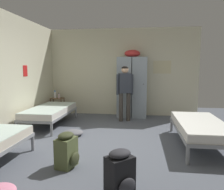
{
  "coord_description": "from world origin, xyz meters",
  "views": [
    {
      "loc": [
        0.6,
        -4.3,
        1.53
      ],
      "look_at": [
        0.0,
        0.27,
        0.95
      ],
      "focal_mm": 34.83,
      "sensor_mm": 36.0,
      "label": 1
    }
  ],
  "objects_px": {
    "clothes_pile_grey": "(73,133)",
    "backpack_olive": "(67,151)",
    "shelf_unit": "(57,105)",
    "lotion_bottle": "(59,96)",
    "locker_bank": "(132,86)",
    "water_bottle": "(55,95)",
    "backpack_black": "(120,173)",
    "bed_left_rear": "(50,111)",
    "person_traveler": "(125,88)",
    "bed_right": "(200,127)"
  },
  "relations": [
    {
      "from": "locker_bank",
      "to": "clothes_pile_grey",
      "type": "bearing_deg",
      "value": -120.77
    },
    {
      "from": "person_traveler",
      "to": "clothes_pile_grey",
      "type": "relative_size",
      "value": 3.38
    },
    {
      "from": "locker_bank",
      "to": "shelf_unit",
      "type": "distance_m",
      "value": 2.46
    },
    {
      "from": "bed_left_rear",
      "to": "shelf_unit",
      "type": "bearing_deg",
      "value": 102.26
    },
    {
      "from": "clothes_pile_grey",
      "to": "lotion_bottle",
      "type": "bearing_deg",
      "value": 118.97
    },
    {
      "from": "bed_left_rear",
      "to": "locker_bank",
      "type": "bearing_deg",
      "value": 31.23
    },
    {
      "from": "shelf_unit",
      "to": "lotion_bottle",
      "type": "distance_m",
      "value": 0.31
    },
    {
      "from": "shelf_unit",
      "to": "bed_left_rear",
      "type": "xyz_separation_m",
      "value": [
        0.25,
        -1.15,
        0.04
      ]
    },
    {
      "from": "person_traveler",
      "to": "backpack_black",
      "type": "height_order",
      "value": "person_traveler"
    },
    {
      "from": "bed_right",
      "to": "person_traveler",
      "type": "distance_m",
      "value": 2.49
    },
    {
      "from": "shelf_unit",
      "to": "clothes_pile_grey",
      "type": "height_order",
      "value": "shelf_unit"
    },
    {
      "from": "shelf_unit",
      "to": "water_bottle",
      "type": "bearing_deg",
      "value": 165.96
    },
    {
      "from": "bed_left_rear",
      "to": "water_bottle",
      "type": "bearing_deg",
      "value": 105.75
    },
    {
      "from": "backpack_olive",
      "to": "person_traveler",
      "type": "bearing_deg",
      "value": 77.64
    },
    {
      "from": "bed_left_rear",
      "to": "clothes_pile_grey",
      "type": "bearing_deg",
      "value": -42.38
    },
    {
      "from": "shelf_unit",
      "to": "backpack_black",
      "type": "xyz_separation_m",
      "value": [
        2.4,
        -4.09,
        -0.09
      ]
    },
    {
      "from": "lotion_bottle",
      "to": "backpack_olive",
      "type": "distance_m",
      "value": 3.77
    },
    {
      "from": "backpack_black",
      "to": "clothes_pile_grey",
      "type": "distance_m",
      "value": 2.5
    },
    {
      "from": "person_traveler",
      "to": "bed_left_rear",
      "type": "bearing_deg",
      "value": -160.0
    },
    {
      "from": "bed_left_rear",
      "to": "person_traveler",
      "type": "xyz_separation_m",
      "value": [
        1.94,
        0.71,
        0.57
      ]
    },
    {
      "from": "bed_right",
      "to": "backpack_olive",
      "type": "bearing_deg",
      "value": -151.33
    },
    {
      "from": "backpack_black",
      "to": "clothes_pile_grey",
      "type": "relative_size",
      "value": 1.18
    },
    {
      "from": "clothes_pile_grey",
      "to": "backpack_olive",
      "type": "bearing_deg",
      "value": -75.58
    },
    {
      "from": "shelf_unit",
      "to": "bed_left_rear",
      "type": "relative_size",
      "value": 0.3
    },
    {
      "from": "bed_left_rear",
      "to": "person_traveler",
      "type": "relative_size",
      "value": 1.2
    },
    {
      "from": "person_traveler",
      "to": "water_bottle",
      "type": "distance_m",
      "value": 2.34
    },
    {
      "from": "shelf_unit",
      "to": "lotion_bottle",
      "type": "bearing_deg",
      "value": -29.74
    },
    {
      "from": "shelf_unit",
      "to": "person_traveler",
      "type": "relative_size",
      "value": 0.36
    },
    {
      "from": "bed_left_rear",
      "to": "person_traveler",
      "type": "bearing_deg",
      "value": 20.0
    },
    {
      "from": "bed_right",
      "to": "backpack_olive",
      "type": "xyz_separation_m",
      "value": [
        -2.29,
        -1.25,
        -0.12
      ]
    },
    {
      "from": "person_traveler",
      "to": "bed_right",
      "type": "bearing_deg",
      "value": -47.94
    },
    {
      "from": "backpack_black",
      "to": "backpack_olive",
      "type": "relative_size",
      "value": 1.0
    },
    {
      "from": "locker_bank",
      "to": "bed_left_rear",
      "type": "distance_m",
      "value": 2.55
    },
    {
      "from": "water_bottle",
      "to": "backpack_olive",
      "type": "bearing_deg",
      "value": -65.45
    },
    {
      "from": "lotion_bottle",
      "to": "person_traveler",
      "type": "bearing_deg",
      "value": -10.76
    },
    {
      "from": "bed_left_rear",
      "to": "person_traveler",
      "type": "height_order",
      "value": "person_traveler"
    },
    {
      "from": "shelf_unit",
      "to": "backpack_black",
      "type": "bearing_deg",
      "value": -59.54
    },
    {
      "from": "bed_left_rear",
      "to": "lotion_bottle",
      "type": "bearing_deg",
      "value": 99.21
    },
    {
      "from": "lotion_bottle",
      "to": "backpack_black",
      "type": "relative_size",
      "value": 0.31
    },
    {
      "from": "bed_left_rear",
      "to": "lotion_bottle",
      "type": "height_order",
      "value": "lotion_bottle"
    },
    {
      "from": "shelf_unit",
      "to": "clothes_pile_grey",
      "type": "xyz_separation_m",
      "value": [
        1.13,
        -1.95,
        -0.28
      ]
    },
    {
      "from": "backpack_black",
      "to": "backpack_olive",
      "type": "distance_m",
      "value": 1.06
    },
    {
      "from": "bed_right",
      "to": "lotion_bottle",
      "type": "distance_m",
      "value": 4.35
    },
    {
      "from": "backpack_black",
      "to": "person_traveler",
      "type": "bearing_deg",
      "value": 93.34
    },
    {
      "from": "locker_bank",
      "to": "water_bottle",
      "type": "distance_m",
      "value": 2.47
    },
    {
      "from": "person_traveler",
      "to": "water_bottle",
      "type": "xyz_separation_m",
      "value": [
        -2.27,
        0.46,
        -0.27
      ]
    },
    {
      "from": "shelf_unit",
      "to": "person_traveler",
      "type": "distance_m",
      "value": 2.32
    },
    {
      "from": "lotion_bottle",
      "to": "locker_bank",
      "type": "bearing_deg",
      "value": 4.37
    },
    {
      "from": "shelf_unit",
      "to": "backpack_olive",
      "type": "xyz_separation_m",
      "value": [
        1.52,
        -3.49,
        -0.09
      ]
    },
    {
      "from": "water_bottle",
      "to": "backpack_olive",
      "type": "distance_m",
      "value": 3.88
    }
  ]
}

